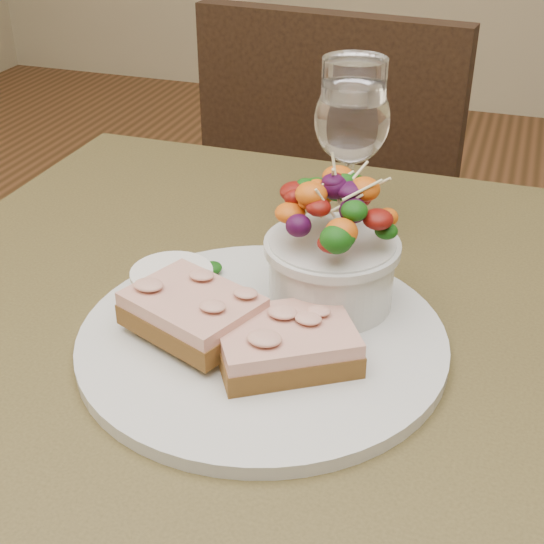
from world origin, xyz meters
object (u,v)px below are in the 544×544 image
(ramekin, at_px, (173,286))
(wine_glass, at_px, (352,124))
(chair_far, at_px, (348,307))
(salad_bowl, at_px, (332,243))
(sandwich_back, at_px, (193,311))
(sandwich_front, at_px, (285,342))
(dinner_plate, at_px, (262,339))
(cafe_table, at_px, (281,428))

(ramekin, relative_size, wine_glass, 0.38)
(chair_far, bearing_deg, salad_bowl, 106.12)
(sandwich_back, xyz_separation_m, salad_bowl, (0.09, 0.09, 0.04))
(chair_far, bearing_deg, sandwich_front, 104.08)
(chair_far, relative_size, wine_glass, 5.14)
(dinner_plate, bearing_deg, sandwich_front, -42.44)
(salad_bowl, bearing_deg, sandwich_front, -97.28)
(cafe_table, relative_size, wine_glass, 4.57)
(salad_bowl, height_order, wine_glass, wine_glass)
(sandwich_back, relative_size, ramekin, 1.89)
(wine_glass, bearing_deg, chair_far, 101.09)
(chair_far, xyz_separation_m, salad_bowl, (0.13, -0.70, 0.53))
(sandwich_front, xyz_separation_m, salad_bowl, (0.01, 0.09, 0.04))
(ramekin, height_order, wine_glass, wine_glass)
(ramekin, bearing_deg, wine_glass, 62.35)
(chair_far, xyz_separation_m, sandwich_back, (0.04, -0.79, 0.49))
(salad_bowl, distance_m, wine_glass, 0.16)
(cafe_table, height_order, chair_far, chair_far)
(chair_far, xyz_separation_m, sandwich_front, (0.12, -0.80, 0.48))
(chair_far, bearing_deg, ramekin, 95.68)
(chair_far, xyz_separation_m, ramekin, (0.00, -0.75, 0.49))
(sandwich_front, bearing_deg, ramekin, 128.36)
(dinner_plate, bearing_deg, sandwich_back, -160.01)
(sandwich_front, height_order, sandwich_back, sandwich_back)
(sandwich_front, distance_m, salad_bowl, 0.10)
(salad_bowl, bearing_deg, cafe_table, -118.13)
(chair_far, relative_size, salad_bowl, 7.09)
(cafe_table, bearing_deg, salad_bowl, 61.87)
(salad_bowl, bearing_deg, chair_far, 100.49)
(chair_far, bearing_deg, dinner_plate, 102.26)
(sandwich_front, xyz_separation_m, wine_glass, (-0.01, 0.25, 0.10))
(chair_far, xyz_separation_m, wine_glass, (0.11, -0.55, 0.58))
(sandwich_back, distance_m, wine_glass, 0.27)
(cafe_table, xyz_separation_m, wine_glass, (0.01, 0.21, 0.22))
(wine_glass, bearing_deg, sandwich_front, -87.56)
(sandwich_back, distance_m, ramekin, 0.05)
(chair_far, bearing_deg, cafe_table, 103.31)
(dinner_plate, distance_m, sandwich_back, 0.06)
(ramekin, distance_m, salad_bowl, 0.14)
(chair_far, distance_m, sandwich_front, 0.94)
(dinner_plate, bearing_deg, salad_bowl, 58.66)
(dinner_plate, xyz_separation_m, ramekin, (-0.09, 0.02, 0.03))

